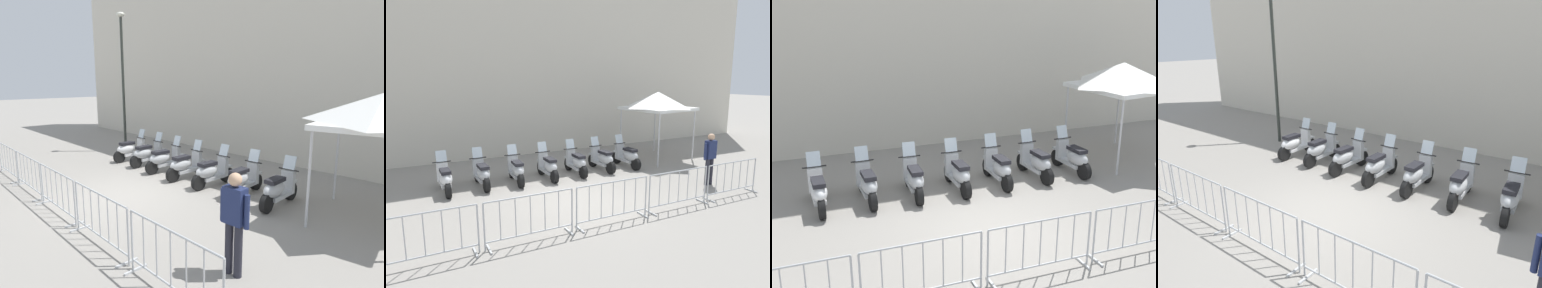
{
  "view_description": "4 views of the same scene",
  "coord_description": "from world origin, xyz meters",
  "views": [
    {
      "loc": [
        6.8,
        -5.5,
        3.09
      ],
      "look_at": [
        0.44,
        2.55,
        1.15
      ],
      "focal_mm": 29.89,
      "sensor_mm": 36.0,
      "label": 1
    },
    {
      "loc": [
        -5.66,
        -7.83,
        3.58
      ],
      "look_at": [
        1.17,
        1.69,
        1.27
      ],
      "focal_mm": 32.37,
      "sensor_mm": 36.0,
      "label": 2
    },
    {
      "loc": [
        -5.16,
        -7.77,
        4.78
      ],
      "look_at": [
        0.53,
        2.37,
        1.2
      ],
      "focal_mm": 45.48,
      "sensor_mm": 36.0,
      "label": 3
    },
    {
      "loc": [
        3.76,
        -5.72,
        3.78
      ],
      "look_at": [
        -0.39,
        1.95,
        1.08
      ],
      "focal_mm": 31.05,
      "sensor_mm": 36.0,
      "label": 4
    }
  ],
  "objects": [
    {
      "name": "barrier_segment_2",
      "position": [
        -0.26,
        -1.78,
        0.52
      ],
      "size": [
        2.03,
        0.71,
        1.07
      ],
      "color": "#B2B5B7",
      "rests_on": "ground"
    },
    {
      "name": "motorcycle_3",
      "position": [
        0.34,
        2.32,
        0.45
      ],
      "size": [
        0.63,
        1.72,
        1.24
      ],
      "color": "black",
      "rests_on": "ground"
    },
    {
      "name": "ground_plane",
      "position": [
        0.0,
        0.0,
        0.0
      ],
      "size": [
        120.0,
        120.0,
        0.0
      ],
      "primitive_type": "plane",
      "color": "gray"
    },
    {
      "name": "barrier_segment_1",
      "position": [
        -2.37,
        -1.48,
        0.52
      ],
      "size": [
        2.03,
        0.71,
        1.07
      ],
      "color": "#B2B5B7",
      "rests_on": "ground"
    },
    {
      "name": "motorcycle_2",
      "position": [
        -0.78,
        2.53,
        0.45
      ],
      "size": [
        0.68,
        1.71,
        1.24
      ],
      "color": "black",
      "rests_on": "ground"
    },
    {
      "name": "motorcycle_6",
      "position": [
        3.73,
        1.89,
        0.45
      ],
      "size": [
        0.56,
        1.73,
        1.24
      ],
      "color": "black",
      "rests_on": "ground"
    },
    {
      "name": "building_facade",
      "position": [
        1.11,
        7.56,
        5.16
      ],
      "size": [
        28.05,
        6.44,
        10.32
      ],
      "primitive_type": "cube",
      "rotation": [
        0.0,
        0.0,
        -0.15
      ],
      "color": "beige",
      "rests_on": "ground"
    },
    {
      "name": "motorcycle_5",
      "position": [
        2.6,
        2.07,
        0.45
      ],
      "size": [
        0.57,
        1.73,
        1.24
      ],
      "color": "black",
      "rests_on": "ground"
    },
    {
      "name": "motorcycle_1",
      "position": [
        -1.89,
        2.76,
        0.45
      ],
      "size": [
        0.6,
        1.72,
        1.24
      ],
      "color": "black",
      "rests_on": "ground"
    },
    {
      "name": "motorcycle_0",
      "position": [
        -3.02,
        2.91,
        0.45
      ],
      "size": [
        0.6,
        1.72,
        1.24
      ],
      "color": "black",
      "rests_on": "ground"
    },
    {
      "name": "motorcycle_4",
      "position": [
        1.47,
        2.19,
        0.45
      ],
      "size": [
        0.64,
        1.72,
        1.24
      ],
      "color": "black",
      "rests_on": "ground"
    },
    {
      "name": "street_lamp",
      "position": [
        -4.68,
        4.04,
        3.67
      ],
      "size": [
        0.36,
        0.36,
        6.13
      ],
      "color": "#2D332D",
      "rests_on": "ground"
    },
    {
      "name": "barrier_segment_3",
      "position": [
        1.85,
        -2.09,
        0.52
      ],
      "size": [
        2.03,
        0.71,
        1.07
      ],
      "color": "#B2B5B7",
      "rests_on": "ground"
    }
  ]
}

